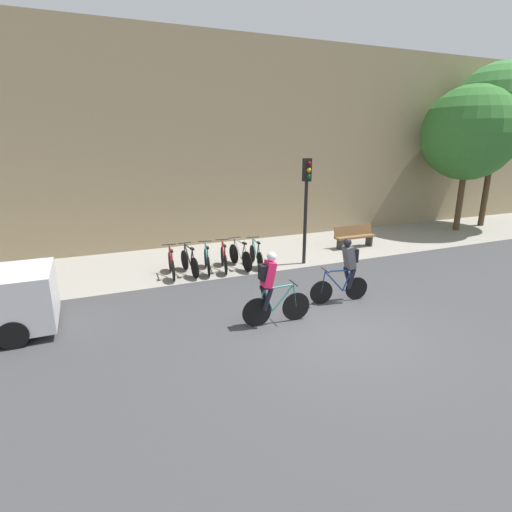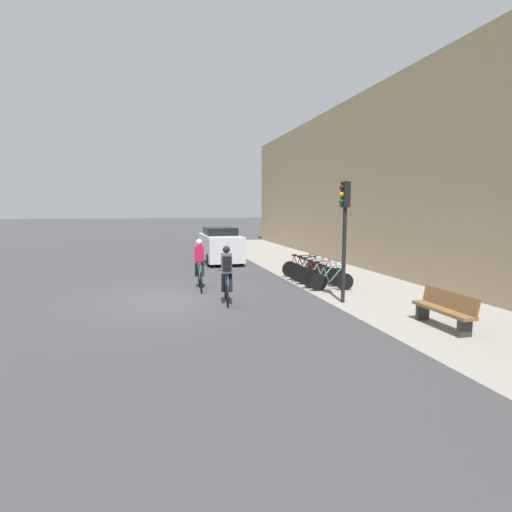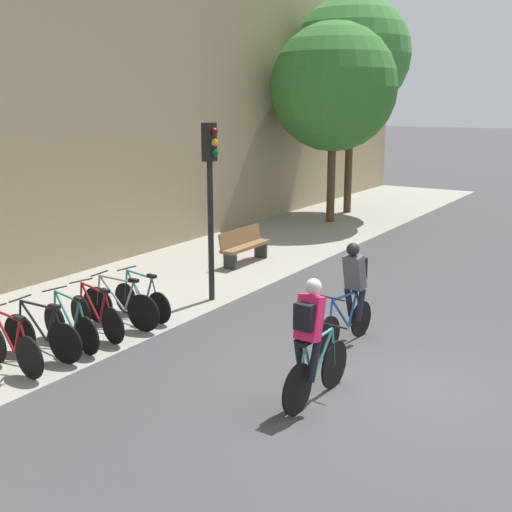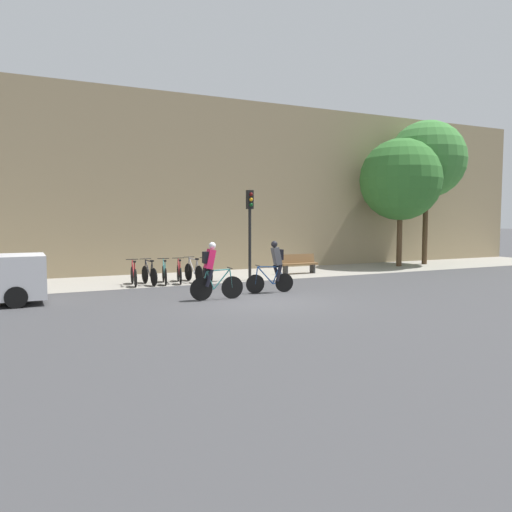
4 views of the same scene
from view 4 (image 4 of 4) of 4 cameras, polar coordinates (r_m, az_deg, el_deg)
name	(u,v)px [view 4 (image 4 of 4)]	position (r m, az deg, el deg)	size (l,w,h in m)	color
ground	(261,302)	(15.19, 0.62, -5.24)	(200.00, 200.00, 0.00)	#3D3D3F
kerb_strip	(191,278)	(21.38, -7.49, -2.47)	(44.00, 4.50, 0.01)	gray
building_facade	(172,184)	(23.72, -9.55, 8.15)	(44.00, 0.60, 8.25)	#9E8966
cyclist_pink	(212,270)	(15.43, -5.06, -1.56)	(1.72, 0.46, 1.80)	black
cyclist_grey	(275,265)	(16.91, 2.16, -1.03)	(1.69, 0.50, 1.76)	black
parked_bike_0	(134,275)	(19.30, -13.80, -2.11)	(0.46, 1.64, 0.97)	black
parked_bike_1	(149,274)	(19.43, -12.10, -2.03)	(0.46, 1.65, 0.97)	black
parked_bike_2	(164,274)	(19.58, -10.42, -1.99)	(0.47, 1.64, 0.96)	black
parked_bike_3	(179,273)	(19.74, -8.77, -1.92)	(0.50, 1.65, 0.96)	black
parked_bike_4	(194,272)	(19.92, -7.14, -1.79)	(0.46, 1.76, 0.98)	black
parked_bike_5	(208,272)	(20.12, -5.55, -1.81)	(0.46, 1.57, 0.94)	black
traffic_light_pole	(250,218)	(20.25, -0.70, 4.35)	(0.26, 0.30, 3.66)	black
bench	(299,263)	(22.79, 4.88, -0.84)	(1.79, 0.44, 0.89)	brown
street_tree_0	(401,180)	(27.31, 16.20, 8.38)	(4.25, 4.25, 6.66)	#4C3823
street_tree_1	(427,160)	(29.05, 18.94, 10.36)	(4.17, 4.17, 7.79)	#4C3823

